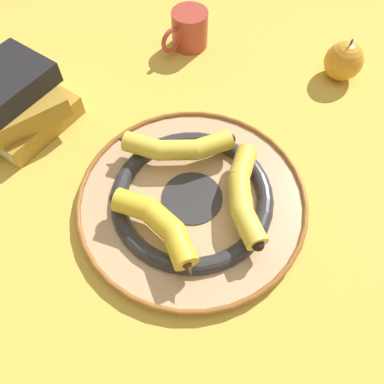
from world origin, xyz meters
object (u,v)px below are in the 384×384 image
decorative_bowl (192,198)px  banana_b (159,225)px  book_stack (14,105)px  apple (344,61)px  banana_a (244,192)px  banana_c (176,147)px  coffee_mug (189,29)px

decorative_bowl → banana_b: banana_b is taller
book_stack → apple: 0.66m
banana_a → banana_c: bearing=-130.3°
decorative_bowl → banana_c: size_ratio=1.86×
banana_c → book_stack: 0.32m
banana_b → apple: 0.53m
apple → banana_a: bearing=150.0°
decorative_bowl → book_stack: (0.14, 0.34, 0.04)m
coffee_mug → apple: apple is taller
decorative_bowl → book_stack: bearing=67.6°
banana_a → coffee_mug: coffee_mug is taller
book_stack → apple: book_stack is taller
book_stack → coffee_mug: book_stack is taller
banana_a → coffee_mug: 0.44m
banana_b → book_stack: 0.37m
decorative_bowl → apple: bearing=-39.4°
book_stack → decorative_bowl: bearing=105.5°
decorative_bowl → apple: size_ratio=4.28×
banana_b → coffee_mug: bearing=-50.8°
banana_a → decorative_bowl: bearing=-98.1°
banana_a → apple: apple is taller
banana_c → apple: apple is taller
book_stack → coffee_mug: 0.41m
banana_b → banana_c: size_ratio=0.73×
coffee_mug → banana_b: bearing=39.9°
banana_c → apple: bearing=33.2°
decorative_bowl → banana_b: 0.09m
banana_b → banana_c: bearing=-53.9°
decorative_bowl → banana_b: size_ratio=2.55×
decorative_bowl → banana_a: banana_a is taller
decorative_bowl → coffee_mug: coffee_mug is taller
banana_a → book_stack: 0.45m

